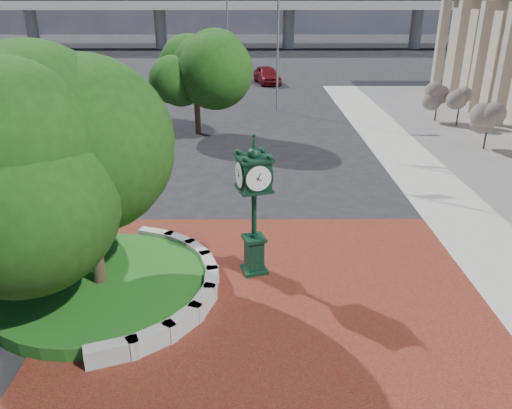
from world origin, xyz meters
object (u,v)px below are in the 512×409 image
object	(u,v)px
parked_car	(267,75)
post_clock	(254,201)
street_lamp_near	(281,43)
street_lamp_far	(230,27)

from	to	relation	value
parked_car	post_clock	bearing A→B (deg)	-104.74
post_clock	street_lamp_near	distance (m)	23.51
parked_car	street_lamp_near	distance (m)	12.94
post_clock	street_lamp_far	bearing A→B (deg)	93.46
parked_car	street_lamp_near	size ratio (longest dim) A/B	0.59
street_lamp_far	parked_car	bearing A→B (deg)	-38.69
post_clock	street_lamp_near	bearing A→B (deg)	85.25
parked_car	street_lamp_far	distance (m)	6.31
post_clock	street_lamp_far	distance (m)	38.68
street_lamp_near	street_lamp_far	distance (m)	15.81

